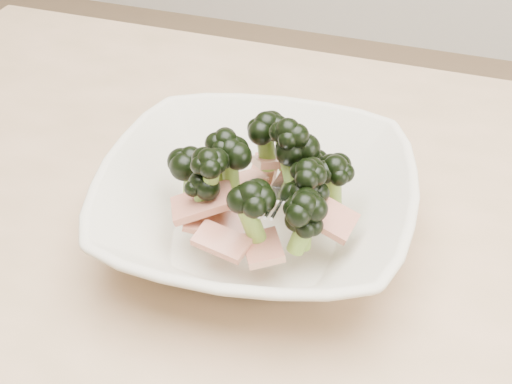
# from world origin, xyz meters

# --- Properties ---
(dining_table) EXTENTS (1.20, 0.80, 0.75)m
(dining_table) POSITION_xyz_m (0.00, 0.00, 0.65)
(dining_table) COLOR tan
(dining_table) RESTS_ON ground
(broccoli_dish) EXTENTS (0.31, 0.31, 0.12)m
(broccoli_dish) POSITION_xyz_m (-0.08, 0.02, 0.79)
(broccoli_dish) COLOR beige
(broccoli_dish) RESTS_ON dining_table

